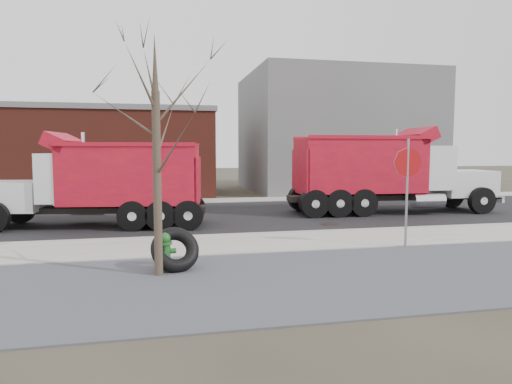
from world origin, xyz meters
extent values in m
plane|color=#383328|center=(0.00, 0.00, 0.00)|extent=(120.00, 120.00, 0.00)
cube|color=slate|center=(0.00, -3.50, 0.01)|extent=(60.00, 5.00, 0.03)
cube|color=#9E9B93|center=(0.00, 0.25, 0.03)|extent=(60.00, 2.50, 0.06)
cube|color=#9E9B93|center=(0.00, 1.55, 0.06)|extent=(60.00, 0.15, 0.11)
cube|color=black|center=(0.00, 6.30, 0.01)|extent=(60.00, 9.40, 0.02)
cube|color=#9E9B93|center=(0.00, 12.00, 0.03)|extent=(60.00, 2.00, 0.06)
cube|color=slate|center=(9.00, 18.00, 4.00)|extent=(12.00, 10.00, 8.00)
cube|color=maroon|center=(-10.00, 17.00, 2.50)|extent=(20.00, 8.00, 5.00)
cube|color=slate|center=(-10.00, 17.00, 5.15)|extent=(20.20, 8.20, 0.30)
cylinder|color=#382D23|center=(-3.20, -2.60, 2.00)|extent=(0.18, 0.18, 4.00)
cone|color=#382D23|center=(-3.20, -2.60, 4.60)|extent=(0.14, 0.14, 1.20)
cylinder|color=#245F2A|center=(-3.05, -2.16, 0.03)|extent=(0.47, 0.47, 0.06)
cylinder|color=#245F2A|center=(-3.05, -2.16, 0.35)|extent=(0.25, 0.25, 0.64)
cylinder|color=#245F2A|center=(-3.05, -2.16, 0.64)|extent=(0.32, 0.32, 0.05)
sphere|color=#245F2A|center=(-3.05, -2.16, 0.75)|extent=(0.26, 0.26, 0.26)
cylinder|color=#245F2A|center=(-3.05, -2.16, 0.85)|extent=(0.05, 0.05, 0.06)
cylinder|color=#245F2A|center=(-3.24, -2.18, 0.45)|extent=(0.14, 0.13, 0.12)
cylinder|color=#245F2A|center=(-2.87, -2.14, 0.45)|extent=(0.14, 0.13, 0.12)
cylinder|color=#245F2A|center=(-3.03, -2.34, 0.43)|extent=(0.17, 0.15, 0.16)
torus|color=black|center=(-2.83, -2.21, 0.49)|extent=(1.26, 1.08, 1.08)
cylinder|color=gray|center=(3.60, -1.10, 1.54)|extent=(0.07, 0.07, 3.07)
cylinder|color=#A30B0F|center=(3.60, -1.10, 2.41)|extent=(0.83, 0.04, 0.83)
cube|color=black|center=(6.71, 5.80, 0.70)|extent=(8.98, 1.37, 0.23)
cube|color=silver|center=(10.32, 5.62, 1.28)|extent=(2.40, 2.15, 1.15)
cube|color=silver|center=(11.38, 5.57, 1.28)|extent=(0.15, 1.83, 1.05)
cube|color=silver|center=(8.42, 5.72, 2.01)|extent=(1.79, 2.49, 1.88)
cube|color=black|center=(9.17, 5.68, 2.53)|extent=(0.16, 2.09, 0.84)
cube|color=red|center=(5.36, 5.87, 2.11)|extent=(5.35, 2.77, 2.30)
cylinder|color=silver|center=(7.62, 6.75, 2.48)|extent=(0.15, 0.15, 2.51)
cylinder|color=black|center=(10.57, 6.74, 0.60)|extent=(1.17, 0.37, 1.15)
cylinder|color=black|center=(10.46, 4.48, 0.60)|extent=(1.17, 0.37, 1.15)
cylinder|color=black|center=(4.15, 6.94, 0.60)|extent=(1.17, 0.37, 1.15)
cylinder|color=black|center=(4.05, 4.93, 0.60)|extent=(1.17, 0.37, 1.15)
cube|color=black|center=(-5.32, 4.44, 0.64)|extent=(7.70, 1.85, 0.21)
cube|color=silver|center=(-8.22, 4.84, 1.15)|extent=(2.29, 2.09, 1.03)
cube|color=silver|center=(-6.34, 4.58, 1.80)|extent=(1.78, 2.34, 1.69)
cube|color=black|center=(-7.09, 4.68, 2.27)|extent=(0.30, 1.87, 0.75)
cube|color=red|center=(-4.11, 4.28, 1.90)|extent=(4.95, 2.86, 2.06)
cylinder|color=silver|center=(-5.62, 3.59, 2.22)|extent=(0.15, 0.15, 2.25)
cylinder|color=black|center=(-8.29, 5.87, 0.54)|extent=(1.06, 0.42, 1.03)
cylinder|color=black|center=(-3.12, 3.24, 0.54)|extent=(1.06, 0.42, 1.03)
cylinder|color=black|center=(-2.87, 5.02, 0.54)|extent=(1.06, 0.42, 1.03)
camera|label=1|loc=(-3.16, -12.60, 2.74)|focal=32.00mm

